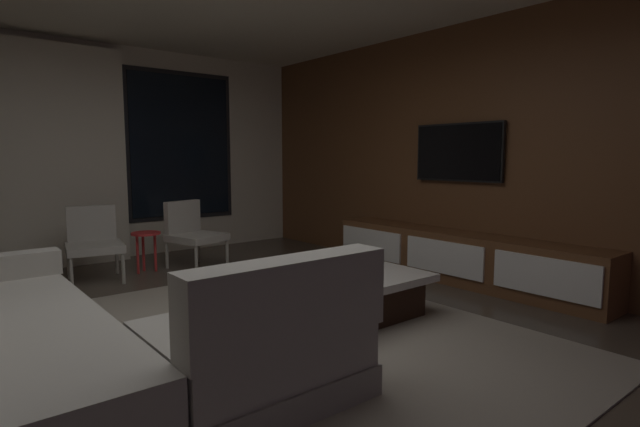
# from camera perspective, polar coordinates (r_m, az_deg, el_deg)

# --- Properties ---
(floor) EXTENTS (9.20, 9.20, 0.00)m
(floor) POSITION_cam_1_polar(r_m,az_deg,el_deg) (3.55, -11.04, -15.05)
(floor) COLOR #473D33
(back_wall_with_window) EXTENTS (6.60, 0.30, 2.70)m
(back_wall_with_window) POSITION_cam_1_polar(r_m,az_deg,el_deg) (6.71, -26.62, 6.23)
(back_wall_with_window) COLOR beige
(back_wall_with_window) RESTS_ON floor
(media_wall) EXTENTS (0.12, 7.80, 2.70)m
(media_wall) POSITION_cam_1_polar(r_m,az_deg,el_deg) (5.45, 18.48, 6.73)
(media_wall) COLOR brown
(media_wall) RESTS_ON floor
(area_rug) EXTENTS (3.20, 3.80, 0.01)m
(area_rug) POSITION_cam_1_polar(r_m,az_deg,el_deg) (3.64, -5.25, -14.33)
(area_rug) COLOR gray
(area_rug) RESTS_ON floor
(sectional_couch) EXTENTS (1.98, 2.50, 0.82)m
(sectional_couch) POSITION_cam_1_polar(r_m,az_deg,el_deg) (3.03, -26.28, -13.63)
(sectional_couch) COLOR gray
(sectional_couch) RESTS_ON floor
(coffee_table) EXTENTS (1.16, 1.16, 0.36)m
(coffee_table) POSITION_cam_1_polar(r_m,az_deg,el_deg) (4.15, 2.22, -9.02)
(coffee_table) COLOR black
(coffee_table) RESTS_ON floor
(book_stack_on_coffee_table) EXTENTS (0.28, 0.22, 0.12)m
(book_stack_on_coffee_table) POSITION_cam_1_polar(r_m,az_deg,el_deg) (4.05, 1.39, -6.03)
(book_stack_on_coffee_table) COLOR #AA63B9
(book_stack_on_coffee_table) RESTS_ON coffee_table
(accent_chair_near_window) EXTENTS (0.68, 0.69, 0.78)m
(accent_chair_near_window) POSITION_cam_1_polar(r_m,az_deg,el_deg) (6.04, -14.61, -1.91)
(accent_chair_near_window) COLOR #B2ADA0
(accent_chair_near_window) RESTS_ON floor
(accent_chair_by_curtain) EXTENTS (0.63, 0.64, 0.78)m
(accent_chair_by_curtain) POSITION_cam_1_polar(r_m,az_deg,el_deg) (5.74, -24.71, -2.72)
(accent_chair_by_curtain) COLOR #B2ADA0
(accent_chair_by_curtain) RESTS_ON floor
(side_stool) EXTENTS (0.32, 0.32, 0.46)m
(side_stool) POSITION_cam_1_polar(r_m,az_deg,el_deg) (5.89, -19.50, -2.87)
(side_stool) COLOR red
(side_stool) RESTS_ON floor
(media_console) EXTENTS (0.46, 3.10, 0.52)m
(media_console) POSITION_cam_1_polar(r_m,az_deg,el_deg) (5.34, 15.91, -5.02)
(media_console) COLOR brown
(media_console) RESTS_ON floor
(mounted_tv) EXTENTS (0.05, 1.07, 0.62)m
(mounted_tv) POSITION_cam_1_polar(r_m,az_deg,el_deg) (5.50, 15.66, 6.82)
(mounted_tv) COLOR black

